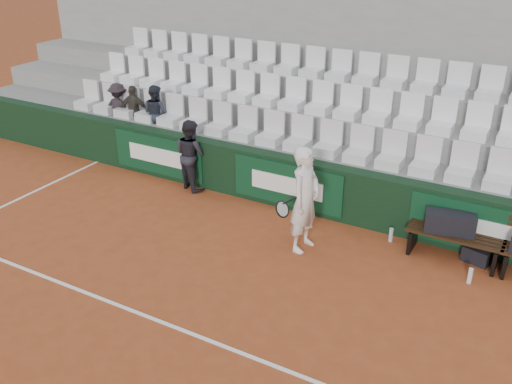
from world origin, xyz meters
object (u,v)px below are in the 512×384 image
at_px(sports_bag_left, 450,223).
at_px(ball_kid, 191,155).
at_px(bench_left, 453,246).
at_px(sports_bag_ground, 477,255).
at_px(water_bottle_near, 391,235).
at_px(spectator_b, 133,91).
at_px(spectator_c, 154,93).
at_px(water_bottle_far, 470,276).
at_px(tennis_player, 305,200).
at_px(spectator_a, 117,89).

bearing_deg(sports_bag_left, ball_kid, 178.14).
bearing_deg(bench_left, sports_bag_ground, 13.02).
height_order(bench_left, water_bottle_near, bench_left).
xyz_separation_m(spectator_b, spectator_c, (0.60, 0.00, 0.05)).
relative_size(water_bottle_far, tennis_player, 0.14).
xyz_separation_m(water_bottle_far, tennis_player, (-2.63, -0.28, 0.77)).
height_order(water_bottle_near, spectator_c, spectator_c).
height_order(tennis_player, spectator_a, spectator_a).
bearing_deg(spectator_c, water_bottle_far, 177.36).
bearing_deg(sports_bag_ground, ball_kid, 178.88).
height_order(spectator_a, spectator_b, spectator_b).
bearing_deg(ball_kid, water_bottle_far, -166.34).
relative_size(water_bottle_near, spectator_a, 0.22).
bearing_deg(sports_bag_left, spectator_b, 172.95).
xyz_separation_m(water_bottle_near, spectator_b, (-6.20, 0.86, 1.45)).
relative_size(bench_left, spectator_b, 1.31).
height_order(water_bottle_far, tennis_player, tennis_player).
bearing_deg(water_bottle_far, water_bottle_near, 155.95).
distance_m(bench_left, tennis_player, 2.50).
bearing_deg(water_bottle_near, sports_bag_left, -1.37).
relative_size(bench_left, sports_bag_ground, 3.56).
relative_size(spectator_b, spectator_c, 0.93).
height_order(spectator_b, spectator_c, spectator_c).
bearing_deg(spectator_c, sports_bag_left, -178.35).
height_order(bench_left, spectator_c, spectator_c).
bearing_deg(spectator_b, water_bottle_near, 156.02).
bearing_deg(tennis_player, ball_kid, 160.50).
xyz_separation_m(bench_left, spectator_c, (-6.63, 0.91, 1.39)).
relative_size(sports_bag_ground, spectator_a, 0.37).
xyz_separation_m(sports_bag_ground, spectator_c, (-6.99, 0.82, 1.49)).
height_order(sports_bag_ground, ball_kid, ball_kid).
distance_m(sports_bag_left, water_bottle_far, 0.92).
distance_m(bench_left, spectator_a, 7.85).
bearing_deg(spectator_b, spectator_a, -16.10).
bearing_deg(water_bottle_far, ball_kid, 172.15).
distance_m(water_bottle_far, spectator_a, 8.32).
height_order(sports_bag_ground, water_bottle_far, sports_bag_ground).
relative_size(water_bottle_near, ball_kid, 0.17).
distance_m(sports_bag_left, tennis_player, 2.33).
xyz_separation_m(sports_bag_ground, tennis_player, (-2.61, -0.95, 0.77)).
bearing_deg(spectator_a, water_bottle_near, 168.30).
distance_m(water_bottle_far, ball_kid, 5.69).
relative_size(water_bottle_near, water_bottle_far, 0.99).
distance_m(bench_left, sports_bag_left, 0.41).
height_order(tennis_player, ball_kid, tennis_player).
relative_size(spectator_a, spectator_c, 0.92).
bearing_deg(tennis_player, sports_bag_ground, 19.91).
relative_size(bench_left, sports_bag_left, 1.93).
xyz_separation_m(sports_bag_left, ball_kid, (-5.11, 0.17, 0.11)).
relative_size(sports_bag_left, tennis_player, 0.43).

